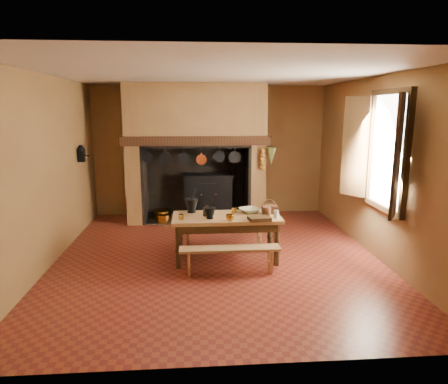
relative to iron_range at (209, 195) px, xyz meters
name	(u,v)px	position (x,y,z in m)	size (l,w,h in m)	color
floor	(217,257)	(0.04, -2.45, -0.48)	(5.50, 5.50, 0.00)	maroon
ceiling	(217,74)	(0.04, -2.45, 2.32)	(5.50, 5.50, 0.00)	silver
back_wall	(210,151)	(0.04, 0.30, 0.92)	(5.00, 0.02, 2.80)	brown
wall_left	(47,171)	(-2.46, -2.45, 0.92)	(0.02, 5.50, 2.80)	brown
wall_right	(376,168)	(2.54, -2.45, 0.92)	(0.02, 5.50, 2.80)	brown
wall_front	(236,217)	(0.04, -5.20, 0.92)	(5.00, 0.02, 2.80)	brown
chimney_breast	(196,133)	(-0.26, -0.14, 1.33)	(2.95, 0.96, 2.80)	brown
iron_range	(209,195)	(0.00, 0.00, 0.00)	(1.12, 0.55, 1.60)	black
hearth_pans	(161,216)	(-1.01, -0.23, -0.39)	(0.51, 0.62, 0.20)	#B37D29
hanging_pans	(194,158)	(-0.30, -0.64, 0.88)	(1.92, 0.29, 0.27)	black
onion_string	(262,159)	(1.04, -0.66, 0.85)	(0.12, 0.10, 0.46)	#A2621E
herb_bunch	(271,156)	(1.22, -0.66, 0.90)	(0.20, 0.20, 0.35)	#535E2C
window	(380,151)	(2.39, -2.85, 1.22)	(0.39, 1.75, 1.76)	white
wall_coffee_mill	(81,152)	(-2.38, -0.90, 1.03)	(0.23, 0.16, 0.31)	black
work_table	(227,223)	(0.18, -2.59, 0.11)	(1.64, 0.73, 0.71)	#B48052
bench_front	(230,254)	(0.18, -3.14, -0.19)	(1.42, 0.25, 0.40)	#B48052
bench_back	(224,230)	(0.18, -2.05, -0.17)	(1.49, 0.26, 0.42)	#B48052
mortar_large	(191,205)	(-0.35, -2.35, 0.35)	(0.22, 0.22, 0.37)	black
mortar_small	(210,212)	(-0.08, -2.73, 0.32)	(0.17, 0.17, 0.29)	black
coffee_grinder	(209,211)	(-0.09, -2.57, 0.30)	(0.19, 0.17, 0.20)	#352110
brass_mug_a	(181,217)	(-0.50, -2.75, 0.26)	(0.07, 0.07, 0.08)	#B37D29
brass_mug_b	(234,210)	(0.31, -2.44, 0.27)	(0.08, 0.08, 0.09)	#B37D29
mixing_bowl	(249,210)	(0.54, -2.44, 0.26)	(0.30, 0.30, 0.07)	#B5B18B
stoneware_crock	(267,212)	(0.77, -2.70, 0.30)	(0.13, 0.13, 0.16)	brown
glass_jar	(276,214)	(0.90, -2.80, 0.29)	(0.07, 0.07, 0.12)	beige
wicker_basket	(269,209)	(0.85, -2.49, 0.30)	(0.24, 0.18, 0.22)	#4B2C16
wooden_tray	(259,218)	(0.63, -2.88, 0.25)	(0.32, 0.23, 0.05)	#352110
brass_cup	(230,218)	(0.20, -2.88, 0.27)	(0.12, 0.12, 0.10)	#B37D29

